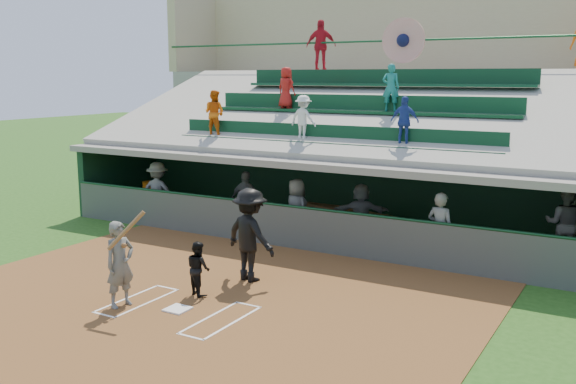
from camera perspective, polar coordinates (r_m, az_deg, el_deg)
The scene contains 20 objects.
ground at distance 12.64m, azimuth -9.78°, elevation -10.36°, with size 100.00×100.00×0.00m, color #224C15.
dirt_slab at distance 13.00m, azimuth -8.36°, elevation -9.68°, with size 11.00×9.00×0.02m, color brown.
home_plate at distance 12.63m, azimuth -9.78°, elevation -10.22°, with size 0.43×0.43×0.03m, color white.
batters_box_chalk at distance 12.64m, azimuth -9.78°, elevation -10.27°, with size 2.65×1.85×0.01m.
dugout_floor at distance 18.09m, azimuth 4.00°, elevation -3.84°, with size 16.00×3.50×0.04m, color gray.
concourse_slab at distance 23.90m, azimuth 11.21°, elevation 4.98°, with size 20.00×3.00×4.60m, color gray.
grandstand at distance 21.11m, azimuth 8.55°, elevation 4.28°, with size 20.40×10.40×7.80m.
batter_at_plate at distance 12.80m, azimuth -14.70°, elevation -6.18°, with size 0.89×0.76×1.95m.
catcher at distance 13.25m, azimuth -7.97°, elevation -6.72°, with size 0.54×0.42×1.11m, color black.
home_umpire at distance 13.93m, azimuth -3.38°, elevation -3.82°, with size 1.31×0.75×2.03m, color black.
dugout_bench at distance 18.99m, azimuth 5.84°, elevation -2.36°, with size 16.42×0.49×0.49m, color #905F34.
white_table at distance 21.25m, azimuth -12.19°, elevation -1.02°, with size 0.71×0.53×0.62m, color white.
water_cooler at distance 21.20m, azimuth -12.26°, elevation 0.37°, with size 0.41×0.41×0.41m, color orange.
dugout_player_a at distance 19.92m, azimuth -11.49°, elevation 0.02°, with size 1.17×0.67×1.82m, color #61645F.
dugout_player_b at distance 18.65m, azimuth -3.73°, elevation -0.70°, with size 0.98×0.41×1.68m, color #5D605A.
dugout_player_c at distance 17.21m, azimuth 0.76°, elevation -1.60°, with size 0.82×0.54×1.68m, color #545651.
dugout_player_d at distance 17.15m, azimuth 6.50°, elevation -1.85°, with size 1.48×0.47×1.60m, color #5C5F59.
dugout_player_e at distance 15.26m, azimuth 13.36°, elevation -3.28°, with size 0.64×0.42×1.76m, color #60635D.
dugout_player_f at distance 16.52m, azimuth 23.40°, elevation -2.62°, with size 0.91×0.71×1.88m, color #5F615B.
concourse_staff_a at distance 23.78m, azimuth 2.96°, elevation 12.88°, with size 1.07×0.44×1.82m, color red.
Camera 1 is at (7.65, -9.04, 4.43)m, focal length 40.00 mm.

